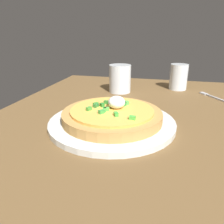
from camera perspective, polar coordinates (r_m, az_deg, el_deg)
name	(u,v)px	position (r cm, az deg, el deg)	size (l,w,h in cm)	color
dining_table	(127,122)	(56.25, 3.86, -2.63)	(97.97, 71.59, 2.06)	brown
plate	(112,123)	(51.64, 0.00, -2.75)	(29.35, 29.35, 1.31)	silver
pizza	(112,114)	(50.89, 0.03, -0.64)	(23.15, 23.15, 5.61)	#B78747
cup_near	(178,78)	(86.12, 16.88, 8.41)	(6.44, 6.44, 9.32)	silver
cup_far	(120,80)	(78.84, 2.08, 8.41)	(7.69, 7.69, 9.64)	silver
fork	(211,96)	(80.62, 24.31, 3.77)	(10.64, 7.24, 0.50)	#B7B7BC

